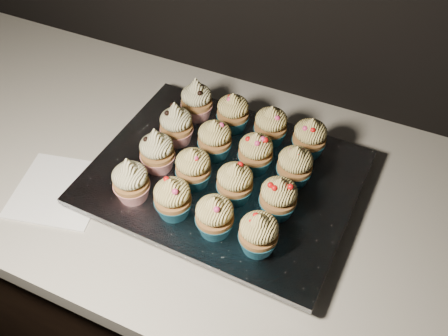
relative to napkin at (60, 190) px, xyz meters
name	(u,v)px	position (x,y,z in m)	size (l,w,h in m)	color
cabinet	(198,292)	(0.19, 0.15, -0.47)	(2.40, 0.60, 0.86)	black
worktop	(189,177)	(0.19, 0.15, -0.02)	(2.44, 0.64, 0.04)	beige
napkin	(60,190)	(0.00, 0.00, 0.00)	(0.16, 0.16, 0.00)	white
baking_tray	(224,182)	(0.27, 0.14, 0.01)	(0.43, 0.33, 0.02)	black
foil_lining	(224,176)	(0.27, 0.14, 0.03)	(0.46, 0.36, 0.01)	silver
cupcake_0	(131,181)	(0.15, 0.02, 0.07)	(0.06, 0.06, 0.10)	#A9171B
cupcake_1	(173,198)	(0.23, 0.02, 0.07)	(0.06, 0.06, 0.08)	#185972
cupcake_2	(215,216)	(0.31, 0.02, 0.07)	(0.06, 0.06, 0.08)	#185972
cupcake_3	(259,233)	(0.38, 0.02, 0.07)	(0.06, 0.06, 0.08)	#185972
cupcake_4	(157,151)	(0.15, 0.10, 0.07)	(0.06, 0.06, 0.10)	#A9171B
cupcake_5	(193,168)	(0.23, 0.10, 0.07)	(0.06, 0.06, 0.08)	#185972
cupcake_6	(235,182)	(0.31, 0.10, 0.07)	(0.06, 0.06, 0.08)	#185972
cupcake_7	(278,197)	(0.39, 0.10, 0.07)	(0.06, 0.06, 0.08)	#185972
cupcake_8	(176,125)	(0.15, 0.18, 0.07)	(0.06, 0.06, 0.10)	#A9171B
cupcake_9	(215,139)	(0.23, 0.18, 0.07)	(0.06, 0.06, 0.08)	#185972
cupcake_10	(256,152)	(0.31, 0.18, 0.07)	(0.06, 0.06, 0.08)	#185972
cupcake_11	(295,165)	(0.39, 0.17, 0.07)	(0.06, 0.06, 0.08)	#185972
cupcake_12	(197,100)	(0.15, 0.26, 0.07)	(0.06, 0.06, 0.10)	#A9171B
cupcake_13	(233,112)	(0.23, 0.26, 0.07)	(0.06, 0.06, 0.08)	#185972
cupcake_14	(271,125)	(0.31, 0.25, 0.07)	(0.06, 0.06, 0.08)	#185972
cupcake_15	(310,138)	(0.39, 0.25, 0.07)	(0.06, 0.06, 0.08)	#185972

